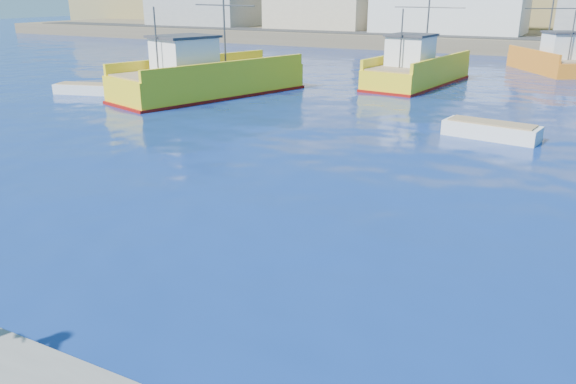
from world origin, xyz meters
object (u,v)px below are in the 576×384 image
Objects in this scene: trawler_yellow_a at (207,78)px; skiff_mid at (491,132)px; boat_orange at (552,60)px; skiff_left at (85,90)px; trawler_yellow_b at (417,70)px.

trawler_yellow_a is 18.83m from skiff_mid.
boat_orange is 26.58m from skiff_mid.
skiff_mid is (26.37, -0.01, 0.02)m from skiff_left.
trawler_yellow_a reaches higher than trawler_yellow_b.
trawler_yellow_a is 3.13× the size of skiff_mid.
trawler_yellow_b is 2.64× the size of skiff_mid.
boat_orange reaches higher than skiff_mid.
skiff_left is at bearing 179.97° from skiff_mid.
trawler_yellow_b reaches higher than skiff_left.
skiff_left is 0.94× the size of skiff_mid.
trawler_yellow_b is 1.23× the size of boat_orange.
skiff_mid is at bearing -9.88° from trawler_yellow_a.
trawler_yellow_a reaches higher than boat_orange.
skiff_left is at bearing -142.64° from trawler_yellow_b.
boat_orange is at bearing 88.33° from skiff_mid.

